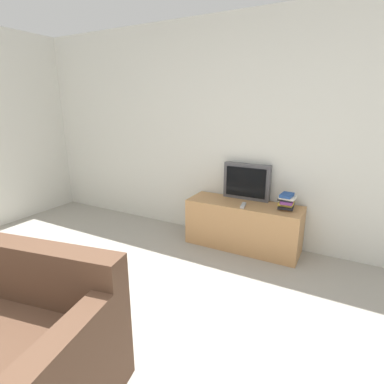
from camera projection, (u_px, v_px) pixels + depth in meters
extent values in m
cube|color=silver|center=(240.00, 134.00, 3.52)|extent=(9.00, 0.06, 2.60)
cube|color=tan|center=(243.00, 225.00, 3.50)|extent=(1.30, 0.43, 0.54)
cube|color=#4C4C51|center=(247.00, 181.00, 3.53)|extent=(0.55, 0.08, 0.42)
cube|color=black|center=(245.00, 182.00, 3.49)|extent=(0.47, 0.01, 0.34)
cube|color=#995623|center=(286.00, 208.00, 3.23)|extent=(0.12, 0.15, 0.02)
cube|color=black|center=(286.00, 206.00, 3.23)|extent=(0.18, 0.22, 0.02)
cube|color=gold|center=(286.00, 204.00, 3.23)|extent=(0.15, 0.15, 0.03)
cube|color=#7A3884|center=(287.00, 202.00, 3.20)|extent=(0.14, 0.18, 0.03)
cube|color=black|center=(286.00, 199.00, 3.20)|extent=(0.16, 0.16, 0.02)
cube|color=silver|center=(288.00, 198.00, 3.19)|extent=(0.17, 0.17, 0.02)
cube|color=#23478E|center=(287.00, 195.00, 3.18)|extent=(0.13, 0.19, 0.03)
cube|color=#B7B7B7|center=(243.00, 205.00, 3.31)|extent=(0.07, 0.17, 0.02)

